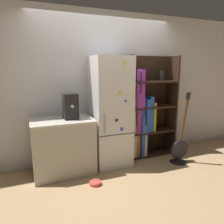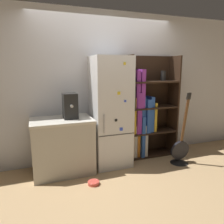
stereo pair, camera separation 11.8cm
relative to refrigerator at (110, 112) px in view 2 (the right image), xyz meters
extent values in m
plane|color=tan|center=(0.00, -0.15, -0.92)|extent=(16.00, 16.00, 0.00)
cube|color=silver|center=(0.00, 0.32, 0.38)|extent=(8.00, 0.05, 2.60)
cube|color=silver|center=(0.00, 0.00, 0.00)|extent=(0.61, 0.60, 1.83)
cube|color=#333333|center=(0.00, -0.30, -0.31)|extent=(0.60, 0.01, 0.01)
cube|color=#B2B2B7|center=(-0.21, -0.31, -0.11)|extent=(0.02, 0.02, 0.30)
cube|color=blue|center=(0.07, -0.30, -0.22)|extent=(0.05, 0.02, 0.05)
cube|color=yellow|center=(0.12, -0.30, 0.79)|extent=(0.04, 0.01, 0.04)
cube|color=blue|center=(0.13, -0.30, 0.22)|extent=(0.03, 0.01, 0.03)
cube|color=black|center=(-0.02, -0.30, -0.07)|extent=(0.04, 0.01, 0.04)
cube|color=yellow|center=(0.03, -0.30, 0.35)|extent=(0.05, 0.01, 0.05)
cube|color=black|center=(0.37, 0.11, 0.02)|extent=(0.03, 0.38, 1.86)
cube|color=black|center=(1.32, 0.11, 0.02)|extent=(0.03, 0.38, 1.86)
cube|color=black|center=(0.85, 0.28, 0.02)|extent=(0.97, 0.03, 1.86)
cube|color=black|center=(0.85, 0.11, -0.90)|extent=(0.91, 0.35, 0.03)
cube|color=black|center=(0.85, 0.11, -0.45)|extent=(0.91, 0.35, 0.03)
cube|color=black|center=(0.85, 0.11, 0.02)|extent=(0.91, 0.35, 0.03)
cube|color=black|center=(0.85, 0.11, 0.48)|extent=(0.91, 0.35, 0.03)
cube|color=orange|center=(0.42, 0.10, -0.63)|extent=(0.04, 0.26, 0.52)
cube|color=silver|center=(0.48, 0.12, -0.59)|extent=(0.06, 0.27, 0.59)
cube|color=orange|center=(0.55, 0.11, -0.58)|extent=(0.05, 0.25, 0.61)
cube|color=#2D59B2|center=(0.62, 0.10, -0.51)|extent=(0.06, 0.33, 0.76)
cube|color=silver|center=(0.69, 0.11, -0.59)|extent=(0.06, 0.28, 0.59)
cube|color=gold|center=(0.44, 0.11, -0.11)|extent=(0.08, 0.27, 0.65)
cube|color=purple|center=(0.53, 0.11, -0.07)|extent=(0.09, 0.31, 0.74)
cube|color=#2D59B2|center=(0.63, 0.11, -0.11)|extent=(0.08, 0.25, 0.66)
cube|color=#2D59B2|center=(0.72, 0.11, -0.13)|extent=(0.08, 0.32, 0.61)
cube|color=#2D59B2|center=(0.81, 0.11, -0.11)|extent=(0.07, 0.27, 0.65)
cube|color=gold|center=(0.88, 0.11, -0.17)|extent=(0.05, 0.26, 0.54)
cube|color=#262628|center=(0.43, 0.12, 0.29)|extent=(0.06, 0.29, 0.52)
cube|color=purple|center=(0.51, 0.11, 0.36)|extent=(0.07, 0.29, 0.66)
cube|color=purple|center=(0.60, 0.11, 0.37)|extent=(0.08, 0.30, 0.67)
cylinder|color=black|center=(1.07, 0.11, 0.59)|extent=(0.10, 0.10, 0.18)
cube|color=#BCB7A8|center=(-0.82, -0.02, -0.50)|extent=(0.92, 0.64, 0.83)
cube|color=beige|center=(-0.82, -0.02, -0.07)|extent=(0.94, 0.66, 0.04)
cube|color=black|center=(-0.67, -0.03, 0.15)|extent=(0.21, 0.23, 0.39)
cylinder|color=#A5A39E|center=(-0.67, -0.17, 0.17)|extent=(0.04, 0.06, 0.04)
cone|color=black|center=(1.14, -0.41, -0.89)|extent=(0.31, 0.31, 0.06)
cylinder|color=black|center=(1.14, -0.41, -0.68)|extent=(0.35, 0.09, 0.35)
cube|color=brown|center=(1.14, -0.48, -0.14)|extent=(0.04, 0.12, 0.74)
cube|color=black|center=(1.14, -0.54, 0.28)|extent=(0.07, 0.04, 0.11)
cylinder|color=#D84C3F|center=(-0.47, -0.59, -0.89)|extent=(0.17, 0.17, 0.05)
torus|color=#D84C3F|center=(-0.47, -0.59, -0.87)|extent=(0.17, 0.17, 0.01)
camera|label=1|loc=(-1.32, -3.33, 0.72)|focal=35.00mm
camera|label=2|loc=(-1.21, -3.37, 0.72)|focal=35.00mm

